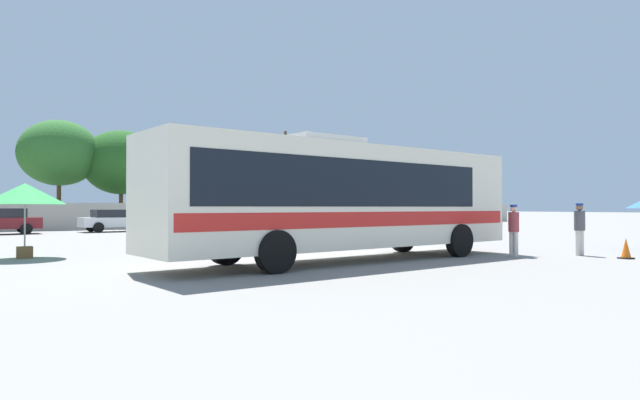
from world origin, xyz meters
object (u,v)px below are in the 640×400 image
(passenger_waiting_on_apron, at_px, (580,226))
(utility_pole_far, at_px, (210,176))
(traffic_cone_on_apron, at_px, (626,249))
(parked_car_rightmost_silver, at_px, (282,218))
(roadside_tree_right, at_px, (256,169))
(attendant_by_bus_door, at_px, (514,227))
(roadside_tree_midright, at_px, (121,163))
(parked_car_second_white, at_px, (116,220))
(coach_bus_cream_red, at_px, (343,196))
(vendor_umbrella_near_gate_green, at_px, (25,195))
(roadside_tree_midleft, at_px, (59,153))
(parked_car_third_white, at_px, (211,219))
(utility_pole_near, at_px, (285,176))

(passenger_waiting_on_apron, distance_m, utility_pole_far, 33.56)
(passenger_waiting_on_apron, bearing_deg, traffic_cone_on_apron, -83.49)
(parked_car_rightmost_silver, bearing_deg, utility_pole_far, 109.01)
(passenger_waiting_on_apron, xyz_separation_m, roadside_tree_right, (4.42, 34.92, 4.09))
(attendant_by_bus_door, distance_m, utility_pole_far, 32.74)
(passenger_waiting_on_apron, height_order, roadside_tree_midright, roadside_tree_midright)
(parked_car_second_white, relative_size, parked_car_rightmost_silver, 0.97)
(coach_bus_cream_red, bearing_deg, roadside_tree_right, 69.54)
(passenger_waiting_on_apron, height_order, vendor_umbrella_near_gate_green, vendor_umbrella_near_gate_green)
(vendor_umbrella_near_gate_green, distance_m, parked_car_second_white, 18.71)
(utility_pole_far, height_order, roadside_tree_midright, utility_pole_far)
(roadside_tree_midleft, xyz_separation_m, traffic_cone_on_apron, (12.17, -36.00, -5.35))
(coach_bus_cream_red, xyz_separation_m, roadside_tree_right, (12.11, 32.48, 3.16))
(parked_car_second_white, relative_size, parked_car_third_white, 0.99)
(parked_car_third_white, bearing_deg, roadside_tree_right, 51.00)
(attendant_by_bus_door, bearing_deg, parked_car_second_white, 106.28)
(coach_bus_cream_red, distance_m, attendant_by_bus_door, 5.83)
(attendant_by_bus_door, bearing_deg, roadside_tree_midleft, 106.28)
(coach_bus_cream_red, relative_size, parked_car_third_white, 2.66)
(traffic_cone_on_apron, bearing_deg, roadside_tree_midleft, 108.68)
(utility_pole_near, xyz_separation_m, roadside_tree_midright, (-13.36, 2.58, 0.79))
(attendant_by_bus_door, relative_size, passenger_waiting_on_apron, 0.97)
(roadside_tree_midleft, distance_m, roadside_tree_midright, 4.49)
(attendant_by_bus_door, height_order, roadside_tree_right, roadside_tree_right)
(coach_bus_cream_red, bearing_deg, vendor_umbrella_near_gate_green, 143.06)
(coach_bus_cream_red, distance_m, utility_pole_near, 32.37)
(utility_pole_far, height_order, roadside_tree_midleft, roadside_tree_midleft)
(coach_bus_cream_red, bearing_deg, roadside_tree_midleft, 97.65)
(parked_car_rightmost_silver, height_order, traffic_cone_on_apron, parked_car_rightmost_silver)
(parked_car_third_white, relative_size, roadside_tree_midleft, 0.57)
(parked_car_second_white, xyz_separation_m, roadside_tree_midright, (1.96, 8.31, 4.36))
(roadside_tree_midright, bearing_deg, parked_car_second_white, -103.28)
(coach_bus_cream_red, bearing_deg, parked_car_second_white, 94.43)
(parked_car_rightmost_silver, bearing_deg, parked_car_third_white, -177.65)
(passenger_waiting_on_apron, relative_size, parked_car_second_white, 0.37)
(utility_pole_near, height_order, roadside_tree_midleft, utility_pole_near)
(traffic_cone_on_apron, bearing_deg, coach_bus_cream_red, 153.77)
(vendor_umbrella_near_gate_green, bearing_deg, roadside_tree_midright, 72.84)
(coach_bus_cream_red, height_order, roadside_tree_right, roadside_tree_right)
(parked_car_second_white, height_order, roadside_tree_midright, roadside_tree_midright)
(coach_bus_cream_red, height_order, parked_car_rightmost_silver, coach_bus_cream_red)
(coach_bus_cream_red, xyz_separation_m, utility_pole_far, (7.17, 30.95, 2.34))
(utility_pole_near, relative_size, utility_pole_far, 1.02)
(passenger_waiting_on_apron, relative_size, roadside_tree_midleft, 0.21)
(parked_car_rightmost_silver, bearing_deg, vendor_umbrella_near_gate_green, -136.07)
(vendor_umbrella_near_gate_green, height_order, utility_pole_far, utility_pole_far)
(passenger_waiting_on_apron, xyz_separation_m, parked_car_second_white, (-9.52, 26.04, -0.21))
(coach_bus_cream_red, distance_m, passenger_waiting_on_apron, 8.12)
(parked_car_rightmost_silver, height_order, roadside_tree_midright, roadside_tree_midright)
(parked_car_third_white, bearing_deg, coach_bus_cream_red, -100.66)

